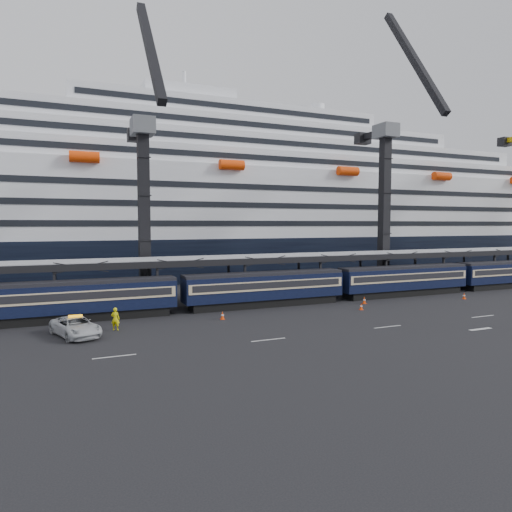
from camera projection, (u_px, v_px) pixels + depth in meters
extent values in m
plane|color=black|center=(378.00, 317.00, 46.09)|extent=(260.00, 260.00, 0.00)
cube|color=beige|center=(114.00, 357.00, 32.26)|extent=(3.00, 0.15, 0.02)
cube|color=beige|center=(268.00, 340.00, 36.95)|extent=(3.00, 0.15, 0.02)
cube|color=beige|center=(388.00, 327.00, 41.64)|extent=(3.00, 0.15, 0.02)
cube|color=beige|center=(483.00, 316.00, 46.33)|extent=(3.00, 0.15, 0.02)
cube|color=beige|center=(480.00, 329.00, 40.70)|extent=(2.50, 0.40, 0.02)
cube|color=black|center=(78.00, 316.00, 44.29)|extent=(17.48, 2.40, 0.90)
cube|color=black|center=(77.00, 298.00, 44.17)|extent=(19.00, 2.80, 2.70)
cube|color=beige|center=(77.00, 295.00, 44.15)|extent=(18.62, 2.92, 1.05)
cube|color=black|center=(77.00, 294.00, 44.14)|extent=(17.86, 2.98, 0.70)
cube|color=black|center=(77.00, 282.00, 44.06)|extent=(19.00, 2.50, 0.35)
cube|color=black|center=(265.00, 302.00, 52.11)|extent=(17.48, 2.40, 0.90)
cube|color=black|center=(265.00, 287.00, 51.98)|extent=(19.00, 2.80, 2.70)
cube|color=beige|center=(265.00, 284.00, 51.96)|extent=(18.62, 2.92, 1.05)
cube|color=black|center=(265.00, 284.00, 51.96)|extent=(17.86, 2.98, 0.70)
cube|color=black|center=(265.00, 274.00, 51.88)|extent=(19.00, 2.50, 0.35)
cube|color=black|center=(404.00, 292.00, 59.93)|extent=(17.48, 2.40, 0.90)
cube|color=black|center=(404.00, 278.00, 59.80)|extent=(19.00, 2.80, 2.70)
cube|color=beige|center=(404.00, 276.00, 59.78)|extent=(18.62, 2.92, 1.05)
cube|color=black|center=(404.00, 276.00, 59.78)|extent=(17.86, 2.98, 0.70)
cube|color=black|center=(404.00, 267.00, 59.70)|extent=(19.00, 2.50, 0.35)
cube|color=black|center=(510.00, 284.00, 67.74)|extent=(17.48, 2.40, 0.90)
cube|color=black|center=(511.00, 272.00, 67.62)|extent=(19.00, 2.80, 2.70)
cube|color=beige|center=(511.00, 270.00, 67.60)|extent=(18.62, 2.92, 1.05)
cube|color=black|center=(511.00, 270.00, 67.59)|extent=(17.86, 2.98, 0.70)
cube|color=black|center=(511.00, 262.00, 67.51)|extent=(19.00, 2.50, 0.35)
cube|color=gray|center=(309.00, 255.00, 58.56)|extent=(130.00, 6.00, 0.25)
cube|color=black|center=(321.00, 259.00, 55.83)|extent=(130.00, 0.25, 0.70)
cube|color=black|center=(298.00, 256.00, 61.34)|extent=(130.00, 0.25, 0.70)
cube|color=black|center=(55.00, 293.00, 44.46)|extent=(0.25, 0.25, 5.40)
cube|color=black|center=(55.00, 286.00, 49.60)|extent=(0.25, 0.25, 5.40)
cube|color=black|center=(158.00, 287.00, 48.36)|extent=(0.25, 0.25, 5.40)
cube|color=black|center=(148.00, 281.00, 53.50)|extent=(0.25, 0.25, 5.40)
cube|color=black|center=(245.00, 282.00, 52.27)|extent=(0.25, 0.25, 5.40)
cube|color=black|center=(229.00, 277.00, 57.41)|extent=(0.25, 0.25, 5.40)
cube|color=black|center=(320.00, 278.00, 56.18)|extent=(0.25, 0.25, 5.40)
cube|color=black|center=(299.00, 274.00, 61.32)|extent=(0.25, 0.25, 5.40)
cube|color=black|center=(386.00, 275.00, 60.09)|extent=(0.25, 0.25, 5.40)
cube|color=black|center=(360.00, 271.00, 65.23)|extent=(0.25, 0.25, 5.40)
cube|color=black|center=(443.00, 272.00, 64.00)|extent=(0.25, 0.25, 5.40)
cube|color=black|center=(415.00, 268.00, 69.14)|extent=(0.25, 0.25, 5.40)
cube|color=black|center=(494.00, 269.00, 67.91)|extent=(0.25, 0.25, 5.40)
cube|color=black|center=(464.00, 266.00, 73.05)|extent=(0.25, 0.25, 5.40)
cube|color=black|center=(508.00, 264.00, 76.95)|extent=(0.25, 0.25, 5.40)
cube|color=black|center=(227.00, 255.00, 88.06)|extent=(200.00, 28.00, 7.00)
cube|color=white|center=(226.00, 205.00, 87.40)|extent=(190.00, 26.88, 12.00)
cube|color=white|center=(226.00, 166.00, 86.88)|extent=(160.00, 24.64, 3.00)
cube|color=black|center=(251.00, 157.00, 75.53)|extent=(153.60, 0.12, 0.90)
cube|color=white|center=(226.00, 150.00, 86.67)|extent=(124.00, 21.84, 3.00)
cube|color=black|center=(248.00, 140.00, 76.60)|extent=(119.04, 0.12, 0.90)
cube|color=white|center=(226.00, 134.00, 86.46)|extent=(90.00, 19.04, 3.00)
cube|color=black|center=(245.00, 124.00, 77.68)|extent=(86.40, 0.12, 0.90)
cube|color=white|center=(226.00, 118.00, 86.25)|extent=(56.00, 16.24, 3.00)
cube|color=black|center=(242.00, 108.00, 78.75)|extent=(53.76, 0.12, 0.90)
cube|color=white|center=(184.00, 100.00, 82.95)|extent=(16.00, 12.00, 2.50)
cylinder|color=white|center=(318.00, 112.00, 93.86)|extent=(2.80, 2.80, 3.00)
cylinder|color=#FF4108|center=(84.00, 157.00, 63.95)|extent=(4.00, 1.60, 1.60)
cylinder|color=#FF4108|center=(232.00, 165.00, 72.55)|extent=(4.00, 1.60, 1.60)
cylinder|color=#FF4108|center=(348.00, 171.00, 81.15)|extent=(4.00, 1.60, 1.60)
cylinder|color=#FF4108|center=(442.00, 176.00, 89.75)|extent=(4.00, 1.60, 1.60)
cube|color=#4F5257|center=(145.00, 293.00, 55.64)|extent=(4.50, 4.50, 2.00)
cube|color=black|center=(144.00, 211.00, 54.94)|extent=(1.30, 1.30, 18.00)
cube|color=#4F5257|center=(143.00, 126.00, 54.25)|extent=(2.60, 3.20, 2.00)
cube|color=black|center=(150.00, 50.00, 48.46)|extent=(0.90, 12.26, 14.37)
cube|color=black|center=(139.00, 130.00, 56.56)|extent=(0.90, 5.04, 0.90)
cube|color=black|center=(136.00, 136.00, 58.89)|extent=(2.20, 1.60, 1.60)
cube|color=#4F5257|center=(383.00, 280.00, 68.40)|extent=(4.50, 4.50, 2.00)
cube|color=black|center=(384.00, 206.00, 67.64)|extent=(1.30, 1.30, 20.00)
cube|color=#4F5257|center=(386.00, 131.00, 66.87)|extent=(2.60, 3.20, 2.00)
cube|color=black|center=(415.00, 61.00, 61.03)|extent=(0.90, 12.21, 16.90)
cube|color=black|center=(374.00, 135.00, 69.44)|extent=(0.90, 5.60, 0.90)
cube|color=black|center=(363.00, 139.00, 72.02)|extent=(2.20, 1.60, 1.60)
cube|color=black|center=(505.00, 142.00, 85.70)|extent=(2.20, 1.60, 1.60)
imported|color=#BABEC2|center=(76.00, 327.00, 38.06)|extent=(4.48, 6.45, 1.64)
imported|color=yellow|center=(115.00, 319.00, 40.22)|extent=(0.88, 0.75, 2.03)
cube|color=#FF4108|center=(222.00, 319.00, 44.93)|extent=(0.40, 0.40, 0.04)
cone|color=#FF4108|center=(222.00, 315.00, 44.90)|extent=(0.34, 0.34, 0.76)
cylinder|color=white|center=(222.00, 315.00, 44.90)|extent=(0.29, 0.29, 0.13)
cube|color=#FF4108|center=(364.00, 303.00, 53.79)|extent=(0.42, 0.42, 0.04)
cone|color=#FF4108|center=(364.00, 300.00, 53.76)|extent=(0.36, 0.36, 0.80)
cylinder|color=white|center=(364.00, 300.00, 53.76)|extent=(0.30, 0.30, 0.13)
cube|color=#FF4108|center=(361.00, 310.00, 49.91)|extent=(0.38, 0.38, 0.04)
cone|color=#FF4108|center=(361.00, 306.00, 49.88)|extent=(0.32, 0.32, 0.72)
cylinder|color=white|center=(361.00, 306.00, 49.88)|extent=(0.27, 0.27, 0.12)
cube|color=#FF4108|center=(464.00, 299.00, 57.16)|extent=(0.40, 0.40, 0.04)
cone|color=#FF4108|center=(464.00, 296.00, 57.13)|extent=(0.34, 0.34, 0.76)
cylinder|color=white|center=(464.00, 296.00, 57.13)|extent=(0.28, 0.28, 0.13)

